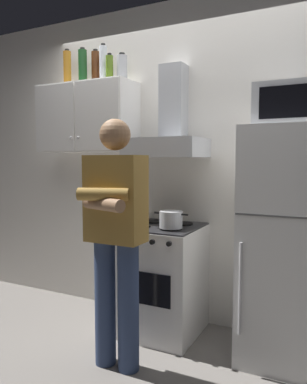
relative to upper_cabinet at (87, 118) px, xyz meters
The scene contains 15 objects.
ground_plane 1.98m from the upper_cabinet, 23.77° to the right, with size 7.00×7.00×0.00m, color slate.
back_wall_tiled 0.97m from the upper_cabinet, 14.86° to the left, with size 4.80×0.10×2.70m, color silver.
upper_cabinet is the anchor object (origin of this frame).
stove_oven 1.55m from the upper_cabinet, ahead, with size 0.60×0.62×0.87m.
range_hood 0.81m from the upper_cabinet, ahead, with size 0.60×0.44×0.75m.
refrigerator 2.00m from the upper_cabinet, ahead, with size 0.60×0.62×1.60m.
microwave 1.75m from the upper_cabinet, ahead, with size 0.48×0.37×0.28m.
person_standing 1.35m from the upper_cabinet, 44.26° to the right, with size 0.38×0.33×1.64m.
cooking_pot 1.26m from the upper_cabinet, 14.73° to the right, with size 0.27×0.17×0.13m.
bottle_olive_oil 0.48m from the upper_cabinet, ahead, with size 0.06×0.06×0.24m.
bottle_vodka_clear 0.49m from the upper_cabinet, 11.05° to the left, with size 0.07×0.07×0.33m.
bottle_rum_dark 0.45m from the upper_cabinet, 33.16° to the left, with size 0.07×0.07×0.30m.
bottle_liquor_amber 0.52m from the upper_cabinet, behind, with size 0.07×0.07×0.34m.
bottle_wine_green 0.46m from the upper_cabinet, 155.18° to the left, with size 0.08×0.08×0.33m.
bottle_canister_steel 0.54m from the upper_cabinet, ahead, with size 0.09×0.09×0.23m.
Camera 1 is at (1.17, -2.37, 1.38)m, focal length 34.67 mm.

